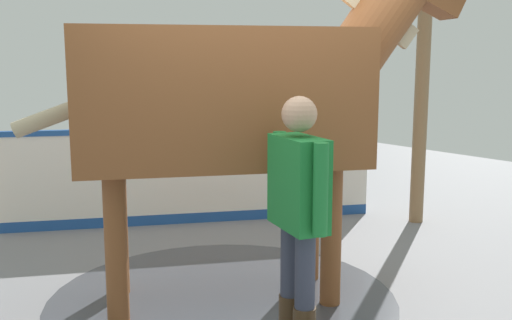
# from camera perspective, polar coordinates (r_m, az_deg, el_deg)

# --- Properties ---
(ground_plane) EXTENTS (16.00, 16.00, 0.02)m
(ground_plane) POSITION_cam_1_polar(r_m,az_deg,el_deg) (4.73, -2.08, -14.12)
(ground_plane) COLOR gray
(wet_patch) EXTENTS (2.78, 2.78, 0.00)m
(wet_patch) POSITION_cam_1_polar(r_m,az_deg,el_deg) (4.92, -3.22, -13.03)
(wet_patch) COLOR #42444C
(wet_patch) RESTS_ON ground
(barrier_wall) EXTENTS (3.91, 1.91, 1.13)m
(barrier_wall) POSITION_cam_1_polar(r_m,az_deg,el_deg) (6.96, -6.08, -1.81)
(barrier_wall) COLOR white
(barrier_wall) RESTS_ON ground
(roof_post_near) EXTENTS (0.16, 0.16, 2.75)m
(roof_post_near) POSITION_cam_1_polar(r_m,az_deg,el_deg) (7.11, 15.54, 5.06)
(roof_post_near) COLOR olive
(roof_post_near) RESTS_ON ground
(horse) EXTENTS (3.28, 1.90, 2.77)m
(horse) POSITION_cam_1_polar(r_m,az_deg,el_deg) (4.57, -1.86, 6.21)
(horse) COLOR brown
(horse) RESTS_ON ground
(handler) EXTENTS (0.34, 0.65, 1.67)m
(handler) POSITION_cam_1_polar(r_m,az_deg,el_deg) (3.81, 4.06, -4.54)
(handler) COLOR #47331E
(handler) RESTS_ON ground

